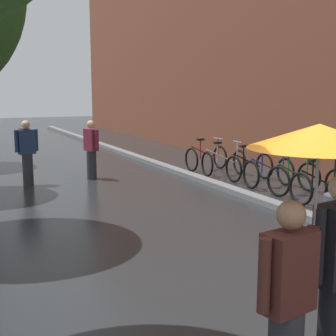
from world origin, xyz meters
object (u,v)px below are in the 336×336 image
(parked_bicycle_4, at_px, (294,178))
(couple_under_umbrella, at_px, (316,227))
(parked_bicycle_5, at_px, (269,172))
(pedestrian_walking_far, at_px, (27,151))
(parked_bicycle_3, at_px, (319,186))
(parked_bicycle_6, at_px, (249,166))
(parked_bicycle_7, at_px, (224,162))
(pedestrian_walking_midground, at_px, (91,150))
(parked_bicycle_8, at_px, (206,158))

(parked_bicycle_4, bearing_deg, couple_under_umbrella, -129.46)
(parked_bicycle_4, bearing_deg, parked_bicycle_5, 92.98)
(couple_under_umbrella, distance_m, pedestrian_walking_far, 9.42)
(parked_bicycle_4, xyz_separation_m, pedestrian_walking_far, (-5.38, 3.63, 0.50))
(parked_bicycle_3, height_order, parked_bicycle_6, same)
(parked_bicycle_3, height_order, parked_bicycle_4, same)
(parked_bicycle_3, bearing_deg, parked_bicycle_4, 83.76)
(parked_bicycle_7, bearing_deg, pedestrian_walking_midground, 163.58)
(parked_bicycle_8, xyz_separation_m, couple_under_umbrella, (-4.55, -9.47, 1.00))
(parked_bicycle_6, distance_m, pedestrian_walking_midground, 4.23)
(parked_bicycle_4, bearing_deg, pedestrian_walking_midground, 134.36)
(parked_bicycle_7, relative_size, pedestrian_walking_far, 0.69)
(parked_bicycle_5, xyz_separation_m, pedestrian_walking_far, (-5.34, 2.75, 0.50))
(parked_bicycle_3, relative_size, couple_under_umbrella, 0.51)
(parked_bicycle_8, distance_m, couple_under_umbrella, 10.55)
(pedestrian_walking_far, bearing_deg, couple_under_umbrella, -86.03)
(couple_under_umbrella, bearing_deg, pedestrian_walking_midground, 83.77)
(parked_bicycle_3, height_order, pedestrian_walking_far, pedestrian_walking_far)
(couple_under_umbrella, bearing_deg, parked_bicycle_5, 54.77)
(parked_bicycle_5, distance_m, parked_bicycle_6, 0.91)
(parked_bicycle_3, xyz_separation_m, pedestrian_walking_far, (-5.28, 4.55, 0.50))
(parked_bicycle_6, relative_size, pedestrian_walking_midground, 0.71)
(pedestrian_walking_midground, bearing_deg, parked_bicycle_4, -45.64)
(parked_bicycle_6, height_order, pedestrian_walking_midground, pedestrian_walking_midground)
(parked_bicycle_3, height_order, parked_bicycle_7, same)
(parked_bicycle_4, relative_size, pedestrian_walking_far, 0.71)
(parked_bicycle_3, xyz_separation_m, pedestrian_walking_midground, (-3.59, 4.69, 0.43))
(parked_bicycle_3, relative_size, parked_bicycle_4, 0.94)
(parked_bicycle_6, xyz_separation_m, pedestrian_walking_far, (-5.41, 1.84, 0.50))
(parked_bicycle_5, bearing_deg, pedestrian_walking_midground, 141.61)
(parked_bicycle_5, distance_m, parked_bicycle_7, 1.86)
(parked_bicycle_7, distance_m, pedestrian_walking_far, 5.30)
(parked_bicycle_4, bearing_deg, parked_bicycle_6, 89.20)
(parked_bicycle_5, xyz_separation_m, parked_bicycle_7, (-0.14, 1.86, 0.00))
(parked_bicycle_3, xyz_separation_m, parked_bicycle_5, (0.05, 1.80, 0.00))
(pedestrian_walking_far, bearing_deg, pedestrian_walking_midground, 4.87)
(parked_bicycle_8, height_order, pedestrian_walking_midground, pedestrian_walking_midground)
(parked_bicycle_4, xyz_separation_m, couple_under_umbrella, (-4.73, -5.75, 1.00))
(parked_bicycle_8, distance_m, pedestrian_walking_far, 5.22)
(couple_under_umbrella, height_order, pedestrian_walking_far, couple_under_umbrella)
(parked_bicycle_4, xyz_separation_m, pedestrian_walking_midground, (-3.69, 3.78, 0.43))
(parked_bicycle_5, height_order, parked_bicycle_6, same)
(parked_bicycle_5, distance_m, pedestrian_walking_far, 6.02)
(parked_bicycle_3, distance_m, parked_bicycle_5, 1.80)
(pedestrian_walking_midground, bearing_deg, parked_bicycle_5, -38.39)
(parked_bicycle_4, xyz_separation_m, parked_bicycle_7, (-0.18, 2.74, 0.00))
(couple_under_umbrella, distance_m, pedestrian_walking_midground, 9.60)
(parked_bicycle_4, relative_size, parked_bicycle_6, 1.05)
(parked_bicycle_3, distance_m, parked_bicycle_4, 0.92)
(pedestrian_walking_midground, bearing_deg, parked_bicycle_8, -0.97)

